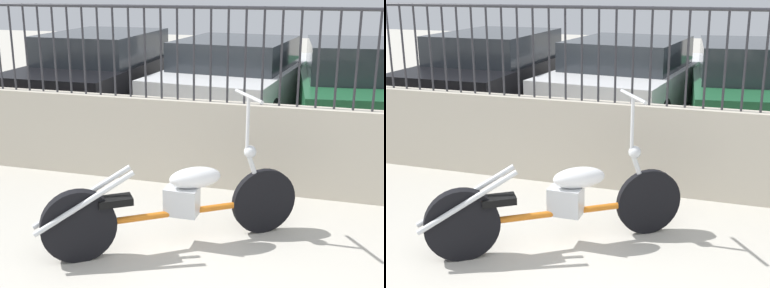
% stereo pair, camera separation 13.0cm
% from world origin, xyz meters
% --- Properties ---
extents(low_wall, '(9.19, 0.18, 0.96)m').
position_xyz_m(low_wall, '(0.00, 2.86, 0.48)').
color(low_wall, beige).
rests_on(low_wall, ground_plane).
extents(fence_railing, '(9.19, 0.04, 1.00)m').
position_xyz_m(fence_railing, '(-0.00, 2.86, 1.60)').
color(fence_railing, '#2D2D33').
rests_on(fence_railing, low_wall).
extents(motorcycle_orange, '(1.96, 1.40, 1.29)m').
position_xyz_m(motorcycle_orange, '(-0.65, 1.33, 0.39)').
color(motorcycle_orange, black).
rests_on(motorcycle_orange, ground_plane).
extents(car_black, '(1.75, 4.51, 1.40)m').
position_xyz_m(car_black, '(-3.19, 5.78, 0.71)').
color(car_black, black).
rests_on(car_black, ground_plane).
extents(car_white, '(2.25, 4.13, 1.32)m').
position_xyz_m(car_white, '(-0.97, 6.00, 0.67)').
color(car_white, black).
rests_on(car_white, ground_plane).
extents(car_green, '(2.32, 4.10, 1.35)m').
position_xyz_m(car_green, '(1.00, 5.84, 0.68)').
color(car_green, black).
rests_on(car_green, ground_plane).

